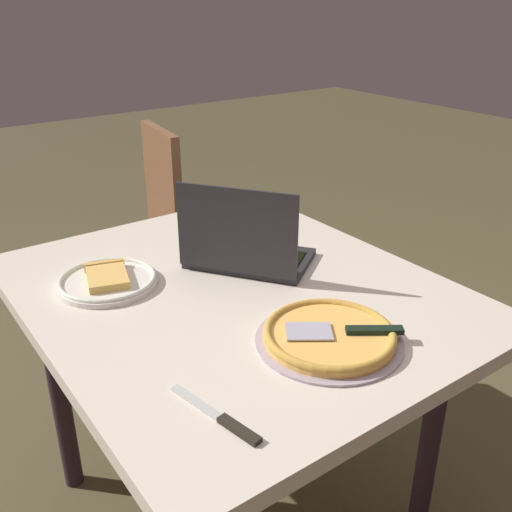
% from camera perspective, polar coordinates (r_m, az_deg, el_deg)
% --- Properties ---
extents(ground_plane, '(12.00, 12.00, 0.00)m').
position_cam_1_polar(ground_plane, '(1.96, -1.77, -23.04)').
color(ground_plane, brown).
extents(dining_table, '(1.15, 0.97, 0.75)m').
position_cam_1_polar(dining_table, '(1.53, -2.09, -5.93)').
color(dining_table, beige).
rests_on(dining_table, ground_plane).
extents(laptop, '(0.39, 0.37, 0.25)m').
position_cam_1_polar(laptop, '(1.58, -1.02, 0.71)').
color(laptop, '#252428').
rests_on(laptop, dining_table).
extents(pizza_plate, '(0.26, 0.26, 0.04)m').
position_cam_1_polar(pizza_plate, '(1.55, -14.39, -2.28)').
color(pizza_plate, silver).
rests_on(pizza_plate, dining_table).
extents(pizza_tray, '(0.32, 0.32, 0.03)m').
position_cam_1_polar(pizza_tray, '(1.27, 7.23, -7.75)').
color(pizza_tray, '#A99BAA').
rests_on(pizza_tray, dining_table).
extents(table_knife, '(0.22, 0.06, 0.01)m').
position_cam_1_polar(table_knife, '(1.07, -3.32, -15.70)').
color(table_knife, beige).
rests_on(table_knife, dining_table).
extents(chair_near, '(0.43, 0.43, 0.94)m').
position_cam_1_polar(chair_near, '(2.50, -10.99, 2.76)').
color(chair_near, brown).
rests_on(chair_near, ground_plane).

